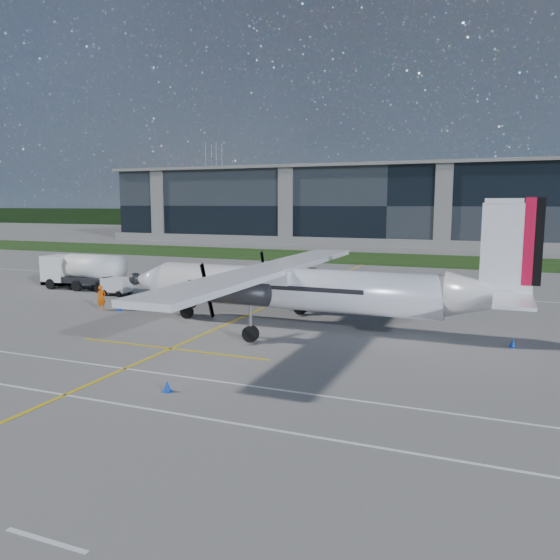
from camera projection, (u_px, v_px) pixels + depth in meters
ground at (342, 263)px, 73.72m from camera, size 400.00×400.00×0.00m
grass_strip at (357, 258)px, 81.06m from camera, size 400.00×18.00×0.04m
terminal_building at (397, 206)px, 109.38m from camera, size 120.00×20.00×15.00m
tree_line at (432, 220)px, 165.07m from camera, size 400.00×6.00×6.00m
pylon_west at (214, 184)px, 202.32m from camera, size 9.00×4.60×30.00m
yellow_taxiway_centerline at (279, 301)px, 45.07m from camera, size 0.20×70.00×0.01m
white_lane_line at (12, 386)px, 24.16m from camera, size 90.00×0.15×0.01m
turboprop_aircraft at (307, 265)px, 34.52m from camera, size 26.89×27.88×8.36m
fuel_tanker_truck at (79, 271)px, 51.49m from camera, size 8.84×2.87×3.32m
baggage_tug at (116, 286)px, 48.01m from camera, size 2.59×1.55×1.55m
ground_crew_person at (101, 296)px, 41.26m from camera, size 0.94×1.05×2.14m
safety_cone_portwing at (167, 386)px, 23.42m from camera, size 0.36×0.36×0.50m
safety_cone_tail at (513, 343)px, 30.68m from camera, size 0.36×0.36×0.50m
safety_cone_stbdwing at (328, 291)px, 48.81m from camera, size 0.36×0.36×0.50m
safety_cone_fwd at (119, 307)px, 41.10m from camera, size 0.36×0.36×0.50m
safety_cone_nose_stbd at (148, 307)px, 41.17m from camera, size 0.36×0.36×0.50m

